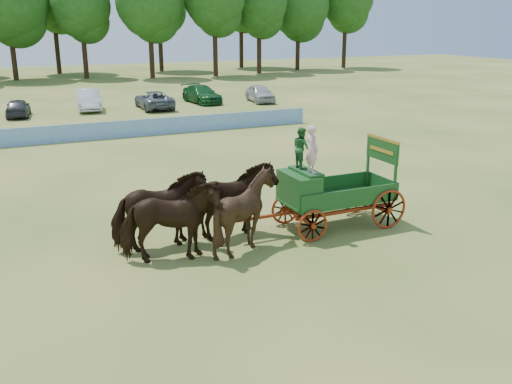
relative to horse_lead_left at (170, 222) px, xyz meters
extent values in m
plane|color=#A9994C|center=(3.29, 1.41, -1.24)|extent=(160.00, 160.00, 0.00)
imported|color=black|center=(0.00, 0.00, 0.00)|extent=(3.13, 1.89, 2.47)
imported|color=black|center=(0.00, 1.10, 0.00)|extent=(2.98, 1.45, 2.47)
imported|color=black|center=(2.40, 0.00, 0.00)|extent=(2.68, 2.50, 2.48)
imported|color=black|center=(2.40, 1.10, 0.00)|extent=(3.10, 1.77, 2.47)
cube|color=#992B0F|center=(4.60, 0.55, -0.64)|extent=(0.12, 2.00, 0.12)
cube|color=#992B0F|center=(7.60, 0.55, -0.64)|extent=(0.12, 2.00, 0.12)
cube|color=#992B0F|center=(6.10, 0.00, -0.52)|extent=(3.80, 0.10, 0.12)
cube|color=#992B0F|center=(6.10, 1.10, -0.52)|extent=(3.80, 0.10, 0.12)
cube|color=#992B0F|center=(3.70, 0.55, -0.49)|extent=(2.80, 0.09, 0.09)
cube|color=#1B4F1A|center=(6.10, 0.55, -0.24)|extent=(3.80, 1.80, 0.10)
cube|color=#1B4F1A|center=(6.10, -0.33, 0.06)|extent=(3.80, 0.06, 0.55)
cube|color=#1B4F1A|center=(6.10, 1.43, 0.06)|extent=(3.80, 0.06, 0.55)
cube|color=#1B4F1A|center=(7.98, 0.55, 0.06)|extent=(0.06, 1.80, 0.55)
cube|color=#1B4F1A|center=(4.60, 0.55, 0.31)|extent=(0.85, 1.70, 1.05)
cube|color=#1B4F1A|center=(4.85, 0.55, 0.88)|extent=(0.55, 1.50, 0.08)
cube|color=#1B4F1A|center=(4.22, 0.55, 0.11)|extent=(0.10, 1.60, 0.65)
cube|color=#1B4F1A|center=(4.40, 0.55, -0.19)|extent=(0.55, 1.60, 0.06)
cube|color=#1B4F1A|center=(7.90, -0.25, 0.71)|extent=(0.08, 0.08, 1.80)
cube|color=#1B4F1A|center=(7.90, 1.35, 0.71)|extent=(0.08, 0.08, 1.80)
cube|color=#1B4F1A|center=(7.90, 0.55, 1.31)|extent=(0.07, 1.75, 0.75)
cube|color=gold|center=(7.90, 0.55, 1.71)|extent=(0.08, 1.80, 0.09)
cube|color=gold|center=(7.86, 0.55, 1.31)|extent=(0.02, 1.30, 0.12)
torus|color=#992B0F|center=(4.60, -0.40, -0.69)|extent=(1.09, 0.09, 1.09)
torus|color=#992B0F|center=(4.60, 1.50, -0.69)|extent=(1.09, 0.09, 1.09)
torus|color=#992B0F|center=(7.60, -0.40, -0.54)|extent=(1.39, 0.09, 1.39)
torus|color=#992B0F|center=(7.60, 1.50, -0.54)|extent=(1.39, 0.09, 1.39)
imported|color=beige|center=(4.85, 0.20, 1.70)|extent=(0.37, 0.56, 1.55)
imported|color=#235D28|center=(4.85, 0.90, 1.61)|extent=(0.52, 0.66, 1.37)
cube|color=blue|center=(2.29, 19.41, -0.71)|extent=(26.00, 0.08, 1.05)
imported|color=#333338|center=(-2.69, 30.57, -0.56)|extent=(2.08, 4.13, 1.35)
imported|color=silver|center=(2.60, 31.71, -0.41)|extent=(2.13, 5.11, 1.64)
imported|color=slate|center=(7.57, 30.25, -0.52)|extent=(2.51, 5.23, 1.44)
imported|color=#144C1E|center=(12.25, 31.95, -0.49)|extent=(2.51, 5.29, 1.49)
imported|color=#B2B2B7|center=(17.11, 30.35, -0.48)|extent=(2.36, 4.63, 1.51)
cylinder|color=#382314|center=(-1.47, 59.87, 1.20)|extent=(0.60, 0.60, 4.88)
sphere|color=#1B4B14|center=(-1.47, 59.87, 7.75)|extent=(9.12, 9.12, 9.12)
cylinder|color=#382314|center=(6.61, 58.74, 1.09)|extent=(0.60, 0.60, 4.65)
sphere|color=#1B4B14|center=(6.61, 58.74, 7.33)|extent=(7.09, 7.09, 7.09)
cylinder|color=#382314|center=(14.10, 55.46, 1.22)|extent=(0.60, 0.60, 4.91)
sphere|color=#1B4B14|center=(14.10, 55.46, 7.80)|extent=(8.02, 8.02, 8.02)
cylinder|color=#382314|center=(22.16, 54.61, 1.41)|extent=(0.60, 0.60, 5.29)
cylinder|color=#382314|center=(28.99, 56.05, 1.24)|extent=(0.60, 0.60, 4.96)
sphere|color=#1B4B14|center=(28.99, 56.05, 7.90)|extent=(7.40, 7.40, 7.40)
cylinder|color=#382314|center=(36.35, 58.72, 1.18)|extent=(0.60, 0.60, 4.84)
sphere|color=#1B4B14|center=(36.35, 58.72, 7.68)|extent=(8.57, 8.57, 8.57)
cylinder|color=#382314|center=(44.58, 59.23, 1.50)|extent=(0.60, 0.60, 5.48)
cylinder|color=#382314|center=(4.29, 66.95, 1.65)|extent=(0.60, 0.60, 5.78)
cylinder|color=#382314|center=(17.91, 64.99, 1.52)|extent=(0.60, 0.60, 5.52)
cylinder|color=#382314|center=(30.74, 66.19, 1.62)|extent=(0.60, 0.60, 5.70)
camera|label=1|loc=(-4.26, -15.32, 5.67)|focal=40.00mm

